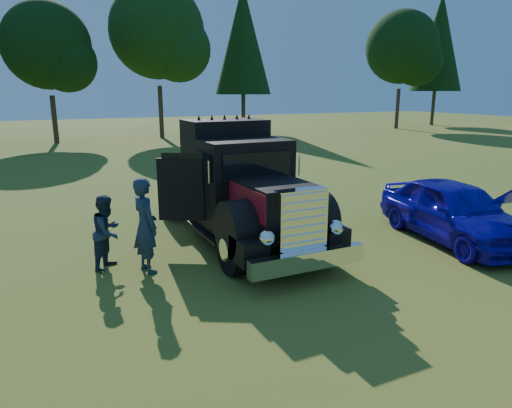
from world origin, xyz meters
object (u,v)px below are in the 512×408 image
object	(u,v)px
spectator_far	(107,232)
hotrod_coupe	(454,211)
diamond_t_truck	(238,191)
spectator_near	(145,226)

from	to	relation	value
spectator_far	hotrod_coupe	bearing A→B (deg)	-64.57
diamond_t_truck	spectator_near	distance (m)	2.87
diamond_t_truck	hotrod_coupe	size ratio (longest dim) A/B	1.49
diamond_t_truck	spectator_far	bearing A→B (deg)	-170.27
hotrod_coupe	diamond_t_truck	bearing A→B (deg)	153.33
diamond_t_truck	hotrod_coupe	xyz separation A→B (m)	(4.89, -2.46, -0.50)
spectator_far	spectator_near	bearing A→B (deg)	-91.74
diamond_t_truck	hotrod_coupe	bearing A→B (deg)	-26.67
diamond_t_truck	hotrod_coupe	distance (m)	5.50
diamond_t_truck	hotrod_coupe	world-z (taller)	diamond_t_truck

